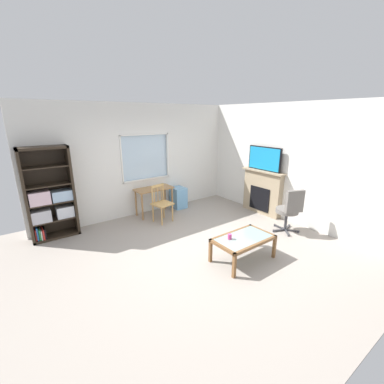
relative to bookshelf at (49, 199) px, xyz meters
The scene contains 12 objects.
ground 3.17m from the bookshelf, 45.93° to the right, with size 6.24×5.86×0.02m, color #9E9389.
wall_back_with_window 2.19m from the bookshelf, ahead, with size 5.24×0.15×2.78m.
wall_right 5.31m from the bookshelf, 24.54° to the right, with size 0.12×5.06×2.78m, color silver.
bookshelf is the anchor object (origin of this frame).
desk_under_window 2.35m from the bookshelf, ahead, with size 0.96×0.47×0.71m.
wooden_chair 2.37m from the bookshelf, 15.57° to the right, with size 0.49×0.47×0.90m.
plastic_drawer_unit 3.16m from the bookshelf, ahead, with size 0.35×0.40×0.58m, color #72ADDB.
fireplace 4.95m from the bookshelf, 20.03° to the right, with size 0.26×1.20×1.15m.
tv 4.97m from the bookshelf, 20.11° to the right, with size 0.06×0.95×0.59m.
office_chair 5.04m from the bookshelf, 34.16° to the right, with size 0.58×0.62×1.00m.
coffee_table 3.96m from the bookshelf, 49.90° to the right, with size 1.07×0.62×0.43m.
sippy_cup 3.72m from the bookshelf, 51.69° to the right, with size 0.07×0.07×0.09m, color #DB3D84.
Camera 1 is at (-2.71, -3.52, 2.47)m, focal length 23.82 mm.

